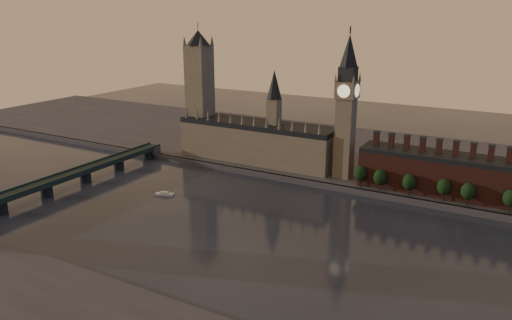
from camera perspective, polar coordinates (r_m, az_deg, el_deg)
The scene contains 14 objects.
ground at distance 283.77m, azimuth 0.22°, elevation -8.56°, with size 900.00×900.00×0.00m, color black.
north_bank at distance 437.64m, azimuth 11.67°, elevation 0.57°, with size 900.00×182.00×4.00m.
palace_of_westminster at distance 400.88m, azimuth 0.20°, elevation 2.35°, with size 130.00×30.30×74.00m.
victoria_tower at distance 422.91m, azimuth -6.45°, elevation 8.18°, with size 24.00×24.00×108.00m.
big_ben at distance 359.12m, azimuth 10.29°, elevation 6.14°, with size 15.00×15.00×107.00m.
chimney_block at distance 352.59m, azimuth 20.73°, elevation -1.44°, with size 110.00×25.00×37.00m.
embankment_tree_0 at distance 351.01m, azimuth 11.85°, elevation -1.51°, with size 8.60×8.60×14.88m.
embankment_tree_1 at distance 346.10m, azimuth 13.98°, elevation -1.92°, with size 8.60×8.60×14.88m.
embankment_tree_2 at distance 341.78m, azimuth 17.10°, elevation -2.41°, with size 8.60×8.60×14.88m.
embankment_tree_3 at distance 339.75m, azimuth 20.69°, elevation -2.88°, with size 8.60×8.60×14.88m.
embankment_tree_4 at distance 336.83m, azimuth 23.06°, elevation -3.32°, with size 8.60×8.60×14.88m.
embankment_tree_5 at distance 335.58m, azimuth 27.07°, elevation -3.91°, with size 8.60×8.60×14.88m.
westminster_bridge at distance 374.64m, azimuth -21.18°, elevation -2.12°, with size 14.00×200.00×11.55m.
river_boat at distance 347.01m, azimuth -10.41°, elevation -3.83°, with size 13.21×8.13×2.55m.
Camera 1 is at (125.00, -224.06, 121.24)m, focal length 35.00 mm.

